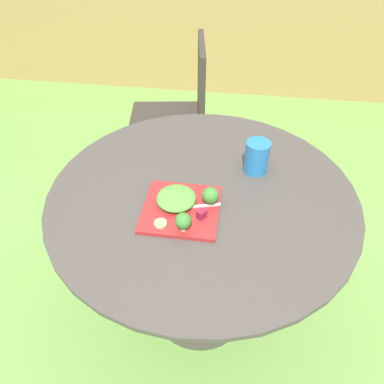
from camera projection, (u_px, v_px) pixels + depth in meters
The scene contains 12 objects.
ground_plane at pixel (199, 306), 1.77m from camera, with size 12.00×12.00×0.00m, color #669342.
bamboo_fence at pixel (236, 8), 2.96m from camera, with size 8.00×0.08×1.44m, color #9E7F47.
patio_table at pixel (201, 233), 1.42m from camera, with size 1.07×1.07×0.73m.
patio_chair at pixel (182, 108), 2.15m from camera, with size 0.50×0.50×0.90m.
salad_plate at pixel (181, 209), 1.21m from camera, with size 0.25×0.25×0.01m, color maroon.
drinking_glass at pixel (257, 158), 1.34m from camera, with size 0.09×0.09×0.12m.
fork at pixel (193, 207), 1.20m from camera, with size 0.15×0.06×0.00m.
lettuce_mound at pixel (176, 198), 1.21m from camera, with size 0.13×0.13×0.04m, color #519338.
broccoli_floret_0 at pixel (211, 196), 1.19m from camera, with size 0.06×0.06×0.07m.
broccoli_floret_1 at pixel (183, 221), 1.11m from camera, with size 0.05×0.05×0.06m.
cucumber_slice_0 at pixel (160, 223), 1.14m from camera, with size 0.04×0.04×0.01m, color #8EB766.
beet_chunk_0 at pixel (202, 214), 1.16m from camera, with size 0.03×0.02×0.03m, color maroon.
Camera 1 is at (0.10, -0.96, 1.58)m, focal length 34.55 mm.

